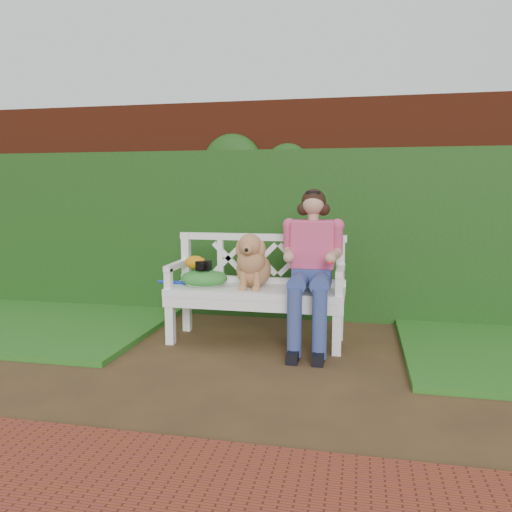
# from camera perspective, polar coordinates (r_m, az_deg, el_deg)

# --- Properties ---
(ground) EXTENTS (60.00, 60.00, 0.00)m
(ground) POSITION_cam_1_polar(r_m,az_deg,el_deg) (3.65, -0.64, -13.42)
(ground) COLOR #3D2A1A
(brick_wall) EXTENTS (10.00, 0.30, 2.20)m
(brick_wall) POSITION_cam_1_polar(r_m,az_deg,el_deg) (5.28, 3.82, 5.33)
(brick_wall) COLOR #61210F
(brick_wall) RESTS_ON ground
(ivy_hedge) EXTENTS (10.00, 0.18, 1.70)m
(ivy_hedge) POSITION_cam_1_polar(r_m,az_deg,el_deg) (5.08, 3.44, 2.42)
(ivy_hedge) COLOR #234D1B
(ivy_hedge) RESTS_ON ground
(grass_left) EXTENTS (2.60, 2.00, 0.05)m
(grass_left) POSITION_cam_1_polar(r_m,az_deg,el_deg) (5.42, -24.19, -6.78)
(grass_left) COLOR #235F1D
(grass_left) RESTS_ON ground
(garden_bench) EXTENTS (1.62, 0.73, 0.48)m
(garden_bench) POSITION_cam_1_polar(r_m,az_deg,el_deg) (4.32, -0.00, -6.72)
(garden_bench) COLOR white
(garden_bench) RESTS_ON ground
(seated_woman) EXTENTS (0.77, 0.86, 1.25)m
(seated_woman) POSITION_cam_1_polar(r_m,az_deg,el_deg) (4.15, 6.41, -1.94)
(seated_woman) COLOR #E83C4A
(seated_woman) RESTS_ON ground
(dog) EXTENTS (0.40, 0.49, 0.48)m
(dog) POSITION_cam_1_polar(r_m,az_deg,el_deg) (4.22, -0.36, -0.43)
(dog) COLOR #995D22
(dog) RESTS_ON garden_bench
(tennis_racket) EXTENTS (0.66, 0.44, 0.03)m
(tennis_racket) POSITION_cam_1_polar(r_m,az_deg,el_deg) (4.39, -6.29, -3.12)
(tennis_racket) COLOR silver
(tennis_racket) RESTS_ON garden_bench
(green_bag) EXTENTS (0.43, 0.34, 0.14)m
(green_bag) POSITION_cam_1_polar(r_m,az_deg,el_deg) (4.34, -5.98, -2.49)
(green_bag) COLOR #24681F
(green_bag) RESTS_ON garden_bench
(camera_item) EXTENTS (0.12, 0.10, 0.08)m
(camera_item) POSITION_cam_1_polar(r_m,az_deg,el_deg) (4.32, -6.00, -1.07)
(camera_item) COLOR black
(camera_item) RESTS_ON green_bag
(baseball_glove) EXTENTS (0.20, 0.15, 0.12)m
(baseball_glove) POSITION_cam_1_polar(r_m,az_deg,el_deg) (4.37, -6.97, -0.73)
(baseball_glove) COLOR orange
(baseball_glove) RESTS_ON green_bag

